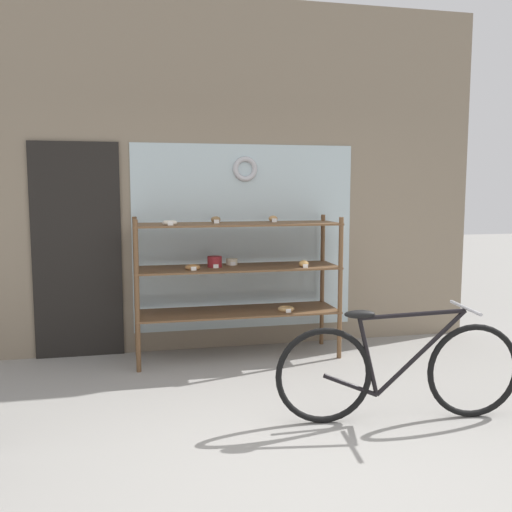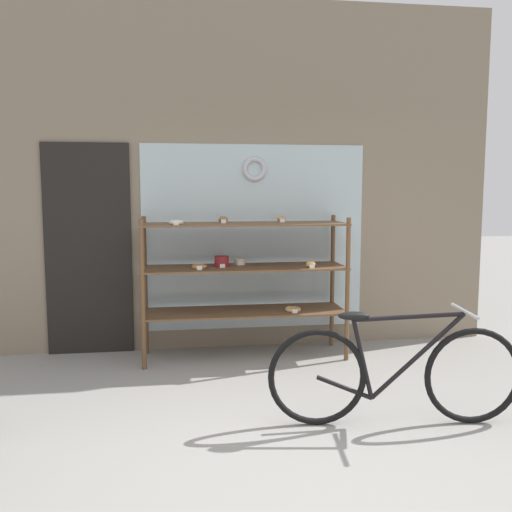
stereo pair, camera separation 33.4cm
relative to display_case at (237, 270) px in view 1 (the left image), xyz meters
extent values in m
plane|color=gray|center=(-0.04, -2.26, -0.87)|extent=(30.00, 30.00, 0.00)
cube|color=gray|center=(-0.04, 0.42, 0.90)|extent=(5.47, 0.08, 3.54)
cube|color=silver|center=(0.16, 0.38, 0.28)|extent=(2.30, 0.02, 1.90)
cube|color=black|center=(-1.51, 0.37, 0.18)|extent=(0.84, 0.03, 2.10)
torus|color=#B7B7BC|center=(0.16, 0.36, 0.98)|extent=(0.26, 0.06, 0.26)
cylinder|color=brown|center=(-0.96, -0.26, -0.18)|extent=(0.04, 0.04, 1.38)
cylinder|color=brown|center=(0.97, -0.26, -0.18)|extent=(0.04, 0.04, 1.38)
cylinder|color=brown|center=(-0.96, 0.26, -0.18)|extent=(0.04, 0.04, 1.38)
cylinder|color=brown|center=(0.97, 0.26, -0.18)|extent=(0.04, 0.04, 1.38)
cube|color=brown|center=(0.01, 0.00, -0.41)|extent=(1.97, 0.57, 0.02)
cube|color=brown|center=(0.01, 0.00, 0.02)|extent=(1.97, 0.57, 0.02)
cube|color=brown|center=(0.01, 0.00, 0.45)|extent=(1.97, 0.57, 0.02)
cylinder|color=maroon|center=(-0.21, 0.03, 0.08)|extent=(0.14, 0.14, 0.10)
cube|color=white|center=(-0.21, -0.04, 0.05)|extent=(0.05, 0.00, 0.04)
torus|color=beige|center=(-0.64, -0.12, 0.48)|extent=(0.13, 0.13, 0.04)
cube|color=white|center=(-0.64, -0.20, 0.47)|extent=(0.05, 0.00, 0.04)
torus|color=tan|center=(0.47, -0.10, -0.38)|extent=(0.16, 0.16, 0.04)
cube|color=white|center=(0.47, -0.19, -0.39)|extent=(0.05, 0.00, 0.04)
torus|color=#B27A42|center=(-0.44, -0.08, 0.05)|extent=(0.14, 0.14, 0.04)
cube|color=white|center=(-0.44, -0.16, 0.05)|extent=(0.05, 0.00, 0.04)
ellipsoid|color=#AD7F4C|center=(0.40, 0.14, 0.49)|extent=(0.09, 0.08, 0.06)
cube|color=white|center=(0.40, 0.09, 0.47)|extent=(0.05, 0.00, 0.04)
cylinder|color=beige|center=(-0.02, 0.16, 0.06)|extent=(0.12, 0.12, 0.06)
cube|color=white|center=(-0.02, 0.10, 0.05)|extent=(0.05, 0.00, 0.04)
ellipsoid|color=brown|center=(-0.19, 0.07, 0.49)|extent=(0.09, 0.08, 0.07)
cube|color=white|center=(-0.19, 0.01, 0.47)|extent=(0.05, 0.00, 0.04)
ellipsoid|color=tan|center=(0.63, -0.16, 0.07)|extent=(0.10, 0.08, 0.07)
cube|color=white|center=(0.63, -0.22, 0.05)|extent=(0.05, 0.00, 0.04)
torus|color=black|center=(0.30, -1.70, -0.52)|extent=(0.69, 0.13, 0.69)
torus|color=black|center=(1.39, -1.83, -0.52)|extent=(0.69, 0.13, 0.69)
cylinder|color=black|center=(1.00, -1.78, -0.38)|extent=(0.65, 0.11, 0.62)
cylinder|color=black|center=(0.93, -1.78, -0.09)|extent=(0.77, 0.13, 0.07)
cylinder|color=black|center=(0.61, -1.74, -0.40)|extent=(0.17, 0.05, 0.57)
cylinder|color=black|center=(0.49, -1.72, -0.60)|extent=(0.40, 0.08, 0.19)
ellipsoid|color=black|center=(0.55, -1.73, -0.08)|extent=(0.23, 0.12, 0.06)
cylinder|color=#B2B2B7|center=(1.31, -1.82, -0.05)|extent=(0.08, 0.46, 0.02)
camera|label=1|loc=(-1.02, -5.38, 0.79)|focal=40.00mm
camera|label=2|loc=(-0.69, -5.44, 0.79)|focal=40.00mm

